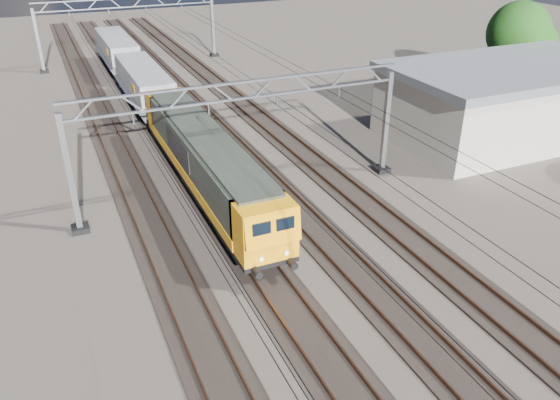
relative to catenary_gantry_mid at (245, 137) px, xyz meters
name	(u,v)px	position (x,y,z in m)	size (l,w,h in m)	color
ground	(273,229)	(0.00, -4.00, -3.91)	(160.00, 160.00, 0.00)	black
track_outer_west	(163,253)	(-6.00, -4.00, -3.83)	(2.60, 140.00, 0.30)	black
track_loco	(238,236)	(-2.00, -4.00, -3.83)	(2.60, 140.00, 0.30)	black
track_inner_east	(306,221)	(2.00, -4.00, -3.83)	(2.60, 140.00, 0.30)	black
track_outer_east	(368,207)	(6.00, -4.00, -3.83)	(2.60, 140.00, 0.30)	black
catenary_gantry_mid	(245,137)	(0.00, 0.00, 0.00)	(19.90, 0.90, 7.11)	gray
catenary_gantry_far	(130,28)	(0.00, 36.00, 0.00)	(19.90, 0.90, 7.11)	gray
overhead_wires	(221,87)	(0.00, 4.00, 1.84)	(12.03, 140.00, 0.53)	black
locomotive	(205,159)	(-2.00, 1.39, -1.58)	(2.76, 21.10, 3.62)	black
hopper_wagon_lead	(144,84)	(-2.00, 19.08, -1.67)	(3.38, 13.00, 3.25)	black
hopper_wagon_mid	(117,50)	(-2.00, 33.28, -1.67)	(3.38, 13.00, 3.25)	black
industrial_shed	(511,100)	(22.00, 2.00, -1.18)	(18.60, 10.60, 5.40)	#B8B3A1
tree_far	(523,36)	(30.32, 9.79, 1.46)	(6.01, 5.61, 8.41)	#3A221A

